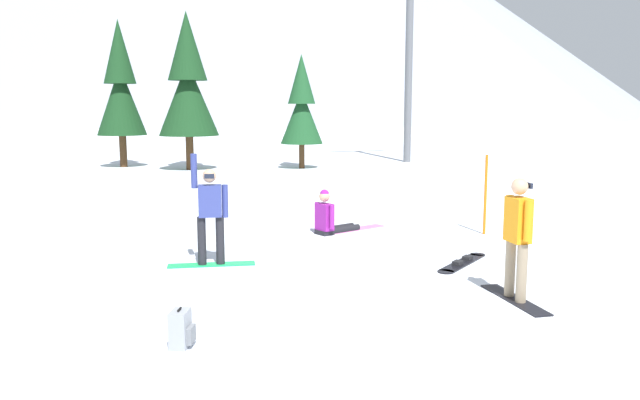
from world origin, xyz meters
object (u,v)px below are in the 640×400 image
at_px(snowboarder_background, 331,218).
at_px(snowboarder_foreground, 517,236).
at_px(backpack_grey, 181,329).
at_px(pine_tree_young, 302,107).
at_px(trail_marker_pole, 485,195).
at_px(pine_tree_twin, 188,84).
at_px(loose_snowboard_near_right, 463,262).
at_px(pine_tree_leaning, 120,87).
at_px(snowboarder_midground, 210,213).
at_px(ski_lift_tower, 410,26).

bearing_deg(snowboarder_background, snowboarder_foreground, -81.75).
bearing_deg(backpack_grey, snowboarder_background, 54.72).
bearing_deg(pine_tree_young, trail_marker_pole, -92.89).
xyz_separation_m(snowboarder_foreground, pine_tree_twin, (-1.62, 20.63, 2.71)).
bearing_deg(pine_tree_twin, trail_marker_pole, -76.30).
bearing_deg(loose_snowboard_near_right, snowboarder_background, 110.89).
height_order(loose_snowboard_near_right, pine_tree_leaning, pine_tree_leaning).
height_order(snowboarder_foreground, loose_snowboard_near_right, snowboarder_foreground).
height_order(backpack_grey, pine_tree_twin, pine_tree_twin).
height_order(pine_tree_young, pine_tree_leaning, pine_tree_leaning).
distance_m(snowboarder_background, backpack_grey, 6.99).
distance_m(snowboarder_midground, pine_tree_leaning, 19.53).
relative_size(snowboarder_midground, snowboarder_background, 1.09).
height_order(pine_tree_twin, ski_lift_tower, ski_lift_tower).
distance_m(trail_marker_pole, pine_tree_young, 15.37).
bearing_deg(trail_marker_pole, backpack_grey, -147.97).
height_order(snowboarder_background, ski_lift_tower, ski_lift_tower).
xyz_separation_m(snowboarder_background, trail_marker_pole, (3.16, -1.20, 0.53)).
bearing_deg(snowboarder_midground, snowboarder_foreground, -43.12).
bearing_deg(loose_snowboard_near_right, backpack_grey, -156.00).
bearing_deg(pine_tree_young, ski_lift_tower, 13.00).
bearing_deg(backpack_grey, pine_tree_twin, 81.23).
height_order(snowboarder_midground, ski_lift_tower, ski_lift_tower).
relative_size(pine_tree_young, pine_tree_leaning, 0.76).
bearing_deg(trail_marker_pole, pine_tree_twin, 103.70).
bearing_deg(snowboarder_midground, loose_snowboard_near_right, -18.05).
relative_size(trail_marker_pole, pine_tree_leaning, 0.27).
bearing_deg(pine_tree_young, loose_snowboard_near_right, -98.69).
bearing_deg(pine_tree_twin, pine_tree_leaning, 139.49).
bearing_deg(trail_marker_pole, ski_lift_tower, 68.08).
bearing_deg(pine_tree_leaning, snowboarder_background, -78.70).
bearing_deg(ski_lift_tower, snowboarder_foreground, -113.39).
relative_size(trail_marker_pole, pine_tree_twin, 0.26).
bearing_deg(snowboarder_midground, ski_lift_tower, 53.50).
bearing_deg(loose_snowboard_near_right, pine_tree_twin, 96.47).
distance_m(backpack_grey, pine_tree_leaning, 23.35).
relative_size(snowboarder_background, loose_snowboard_near_right, 1.14).
bearing_deg(snowboarder_foreground, backpack_grey, -177.61).
xyz_separation_m(snowboarder_foreground, pine_tree_leaning, (-4.27, 22.90, 2.61)).
bearing_deg(ski_lift_tower, backpack_grey, -123.32).
height_order(snowboarder_midground, pine_tree_young, pine_tree_young).
bearing_deg(snowboarder_background, ski_lift_tower, 57.43).
bearing_deg(pine_tree_twin, ski_lift_tower, 1.45).
height_order(snowboarder_midground, pine_tree_twin, pine_tree_twin).
distance_m(snowboarder_midground, pine_tree_young, 17.51).
height_order(snowboarder_background, pine_tree_leaning, pine_tree_leaning).
distance_m(snowboarder_foreground, pine_tree_young, 19.87).
distance_m(snowboarder_foreground, ski_lift_tower, 23.45).
height_order(snowboarder_midground, loose_snowboard_near_right, snowboarder_midground).
xyz_separation_m(loose_snowboard_near_right, ski_lift_tower, (8.57, 18.74, 6.50)).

